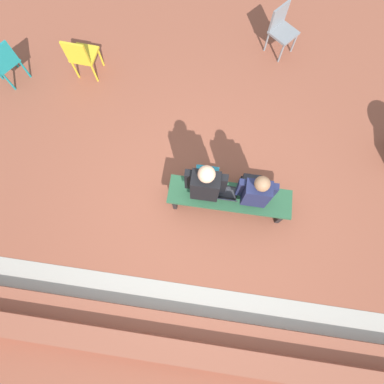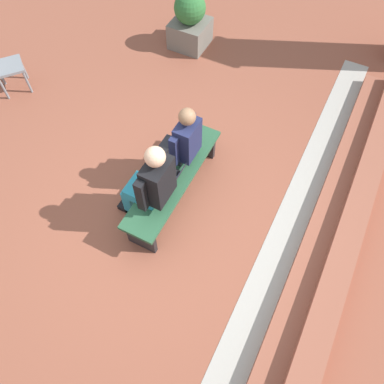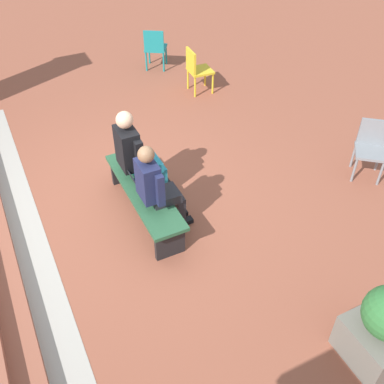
{
  "view_description": "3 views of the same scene",
  "coord_description": "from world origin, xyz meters",
  "px_view_note": "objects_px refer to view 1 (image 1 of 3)",
  "views": [
    {
      "loc": [
        0.03,
        1.21,
        4.58
      ],
      "look_at": [
        0.2,
        0.01,
        0.98
      ],
      "focal_mm": 28.0,
      "sensor_mm": 36.0,
      "label": 1
    },
    {
      "loc": [
        1.89,
        1.21,
        4.17
      ],
      "look_at": [
        -0.09,
        0.2,
        0.68
      ],
      "focal_mm": 35.0,
      "sensor_mm": 36.0,
      "label": 2
    },
    {
      "loc": [
        -4.54,
        1.21,
        4.13
      ],
      "look_at": [
        -0.77,
        -0.65,
        0.55
      ],
      "focal_mm": 42.0,
      "sensor_mm": 36.0,
      "label": 3
    }
  ],
  "objects_px": {
    "plastic_chair_far_right": "(281,27)",
    "plastic_chair_by_pillar": "(81,55)",
    "plastic_chair_near_bench_right": "(4,61)",
    "bench": "(229,198)",
    "person_student": "(255,189)",
    "person_adult": "(206,182)",
    "laptop": "(226,195)"
  },
  "relations": [
    {
      "from": "laptop",
      "to": "plastic_chair_by_pillar",
      "type": "bearing_deg",
      "value": -38.66
    },
    {
      "from": "laptop",
      "to": "bench",
      "type": "bearing_deg",
      "value": -169.76
    },
    {
      "from": "person_adult",
      "to": "plastic_chair_by_pillar",
      "type": "bearing_deg",
      "value": -40.98
    },
    {
      "from": "person_student",
      "to": "person_adult",
      "type": "xyz_separation_m",
      "value": [
        0.68,
        -0.01,
        0.04
      ]
    },
    {
      "from": "bench",
      "to": "plastic_chair_far_right",
      "type": "xyz_separation_m",
      "value": [
        -0.58,
        -3.26,
        0.13
      ]
    },
    {
      "from": "plastic_chair_far_right",
      "to": "laptop",
      "type": "bearing_deg",
      "value": 78.73
    },
    {
      "from": "laptop",
      "to": "person_adult",
      "type": "bearing_deg",
      "value": -14.81
    },
    {
      "from": "bench",
      "to": "laptop",
      "type": "relative_size",
      "value": 5.63
    },
    {
      "from": "person_adult",
      "to": "plastic_chair_by_pillar",
      "type": "xyz_separation_m",
      "value": [
        2.4,
        -2.09,
        -0.25
      ]
    },
    {
      "from": "bench",
      "to": "plastic_chair_by_pillar",
      "type": "height_order",
      "value": "plastic_chair_by_pillar"
    },
    {
      "from": "plastic_chair_by_pillar",
      "to": "plastic_chair_near_bench_right",
      "type": "relative_size",
      "value": 1.0
    },
    {
      "from": "person_adult",
      "to": "laptop",
      "type": "height_order",
      "value": "person_adult"
    },
    {
      "from": "plastic_chair_near_bench_right",
      "to": "bench",
      "type": "bearing_deg",
      "value": 155.39
    },
    {
      "from": "person_student",
      "to": "plastic_chair_far_right",
      "type": "height_order",
      "value": "person_student"
    },
    {
      "from": "person_student",
      "to": "plastic_chair_by_pillar",
      "type": "height_order",
      "value": "person_student"
    },
    {
      "from": "plastic_chair_far_right",
      "to": "plastic_chair_by_pillar",
      "type": "xyz_separation_m",
      "value": [
        3.36,
        1.1,
        0.0
      ]
    },
    {
      "from": "person_adult",
      "to": "plastic_chair_far_right",
      "type": "xyz_separation_m",
      "value": [
        -0.96,
        -3.19,
        -0.25
      ]
    },
    {
      "from": "plastic_chair_by_pillar",
      "to": "plastic_chair_far_right",
      "type": "bearing_deg",
      "value": -161.88
    },
    {
      "from": "laptop",
      "to": "plastic_chair_far_right",
      "type": "xyz_separation_m",
      "value": [
        -0.65,
        -3.27,
        -0.02
      ]
    },
    {
      "from": "person_student",
      "to": "laptop",
      "type": "xyz_separation_m",
      "value": [
        0.37,
        0.08,
        -0.2
      ]
    },
    {
      "from": "person_adult",
      "to": "plastic_chair_near_bench_right",
      "type": "height_order",
      "value": "person_adult"
    },
    {
      "from": "plastic_chair_near_bench_right",
      "to": "plastic_chair_far_right",
      "type": "bearing_deg",
      "value": -163.13
    },
    {
      "from": "plastic_chair_far_right",
      "to": "plastic_chair_by_pillar",
      "type": "height_order",
      "value": "same"
    },
    {
      "from": "person_adult",
      "to": "laptop",
      "type": "xyz_separation_m",
      "value": [
        -0.31,
        0.08,
        -0.23
      ]
    },
    {
      "from": "plastic_chair_far_right",
      "to": "plastic_chair_near_bench_right",
      "type": "height_order",
      "value": "same"
    },
    {
      "from": "person_student",
      "to": "plastic_chair_far_right",
      "type": "bearing_deg",
      "value": -94.96
    },
    {
      "from": "bench",
      "to": "plastic_chair_far_right",
      "type": "distance_m",
      "value": 3.31
    },
    {
      "from": "bench",
      "to": "plastic_chair_far_right",
      "type": "height_order",
      "value": "plastic_chair_far_right"
    },
    {
      "from": "bench",
      "to": "laptop",
      "type": "bearing_deg",
      "value": 10.24
    },
    {
      "from": "bench",
      "to": "plastic_chair_near_bench_right",
      "type": "height_order",
      "value": "plastic_chair_near_bench_right"
    },
    {
      "from": "person_adult",
      "to": "plastic_chair_near_bench_right",
      "type": "distance_m",
      "value": 4.09
    },
    {
      "from": "person_student",
      "to": "plastic_chair_near_bench_right",
      "type": "distance_m",
      "value": 4.71
    }
  ]
}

